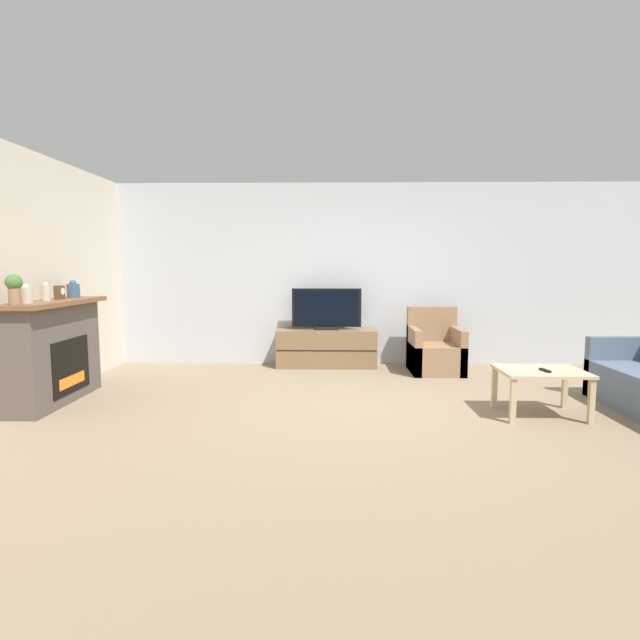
# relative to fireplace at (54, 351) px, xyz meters

# --- Properties ---
(ground_plane) EXTENTS (24.00, 24.00, 0.00)m
(ground_plane) POSITION_rel_fireplace_xyz_m (3.37, -0.20, -0.57)
(ground_plane) COLOR #89755B
(wall_back) EXTENTS (12.00, 0.06, 2.70)m
(wall_back) POSITION_rel_fireplace_xyz_m (3.37, 2.28, 0.78)
(wall_back) COLOR silver
(wall_back) RESTS_ON ground
(wall_left) EXTENTS (0.06, 12.00, 2.70)m
(wall_left) POSITION_rel_fireplace_xyz_m (-0.21, -0.20, 0.78)
(wall_left) COLOR beige
(wall_left) RESTS_ON ground
(fireplace) EXTENTS (0.48, 1.48, 1.12)m
(fireplace) POSITION_rel_fireplace_xyz_m (0.00, 0.00, 0.00)
(fireplace) COLOR #564C47
(fireplace) RESTS_ON ground
(mantel_vase_left) EXTENTS (0.11, 0.11, 0.19)m
(mantel_vase_left) POSITION_rel_fireplace_xyz_m (0.02, -0.45, 0.63)
(mantel_vase_left) COLOR beige
(mantel_vase_left) RESTS_ON fireplace
(mantel_vase_centre_left) EXTENTS (0.08, 0.08, 0.20)m
(mantel_vase_centre_left) POSITION_rel_fireplace_xyz_m (0.02, -0.11, 0.64)
(mantel_vase_centre_left) COLOR beige
(mantel_vase_centre_left) RESTS_ON fireplace
(mantel_vase_right) EXTENTS (0.14, 0.14, 0.21)m
(mantel_vase_right) POSITION_rel_fireplace_xyz_m (0.02, 0.45, 0.64)
(mantel_vase_right) COLOR #385670
(mantel_vase_right) RESTS_ON fireplace
(mantel_clock) EXTENTS (0.08, 0.11, 0.15)m
(mantel_clock) POSITION_rel_fireplace_xyz_m (0.02, 0.15, 0.62)
(mantel_clock) COLOR brown
(mantel_clock) RESTS_ON fireplace
(potted_plant) EXTENTS (0.15, 0.15, 0.29)m
(potted_plant) POSITION_rel_fireplace_xyz_m (0.02, -0.63, 0.72)
(potted_plant) COLOR #936B4C
(potted_plant) RESTS_ON fireplace
(tv_stand) EXTENTS (1.45, 0.44, 0.55)m
(tv_stand) POSITION_rel_fireplace_xyz_m (2.93, 1.99, -0.29)
(tv_stand) COLOR brown
(tv_stand) RESTS_ON ground
(tv) EXTENTS (1.01, 0.18, 0.60)m
(tv) POSITION_rel_fireplace_xyz_m (2.93, 1.99, 0.27)
(tv) COLOR black
(tv) RESTS_ON tv_stand
(armchair) EXTENTS (0.70, 0.76, 0.90)m
(armchair) POSITION_rel_fireplace_xyz_m (4.46, 1.67, -0.28)
(armchair) COLOR #937051
(armchair) RESTS_ON ground
(coffee_table) EXTENTS (0.81, 0.61, 0.46)m
(coffee_table) POSITION_rel_fireplace_xyz_m (5.07, -0.38, -0.17)
(coffee_table) COLOR #CCB289
(coffee_table) RESTS_ON ground
(remote) EXTENTS (0.06, 0.15, 0.02)m
(remote) POSITION_rel_fireplace_xyz_m (5.07, -0.46, -0.10)
(remote) COLOR black
(remote) RESTS_ON coffee_table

